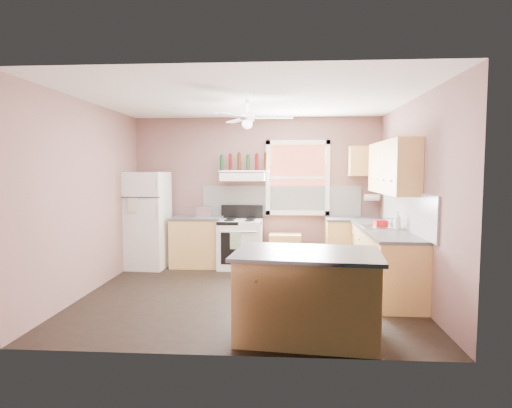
# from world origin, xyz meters

# --- Properties ---
(floor) EXTENTS (4.50, 4.50, 0.00)m
(floor) POSITION_xyz_m (0.00, 0.00, 0.00)
(floor) COLOR black
(floor) RESTS_ON ground
(ceiling) EXTENTS (4.50, 4.50, 0.00)m
(ceiling) POSITION_xyz_m (0.00, 0.00, 2.70)
(ceiling) COLOR white
(ceiling) RESTS_ON ground
(wall_back) EXTENTS (4.50, 0.05, 2.70)m
(wall_back) POSITION_xyz_m (0.00, 2.02, 1.35)
(wall_back) COLOR #7C5852
(wall_back) RESTS_ON ground
(wall_right) EXTENTS (0.05, 4.00, 2.70)m
(wall_right) POSITION_xyz_m (2.27, 0.00, 1.35)
(wall_right) COLOR #7C5852
(wall_right) RESTS_ON ground
(wall_left) EXTENTS (0.05, 4.00, 2.70)m
(wall_left) POSITION_xyz_m (-2.27, 0.00, 1.35)
(wall_left) COLOR #7C5852
(wall_left) RESTS_ON ground
(backsplash_back) EXTENTS (2.90, 0.03, 0.55)m
(backsplash_back) POSITION_xyz_m (0.45, 1.99, 1.18)
(backsplash_back) COLOR white
(backsplash_back) RESTS_ON wall_back
(backsplash_right) EXTENTS (0.03, 2.60, 0.55)m
(backsplash_right) POSITION_xyz_m (2.23, 0.30, 1.18)
(backsplash_right) COLOR white
(backsplash_right) RESTS_ON wall_right
(window_view) EXTENTS (1.00, 0.02, 1.20)m
(window_view) POSITION_xyz_m (0.75, 1.98, 1.60)
(window_view) COLOR brown
(window_view) RESTS_ON wall_back
(window_frame) EXTENTS (1.16, 0.07, 1.36)m
(window_frame) POSITION_xyz_m (0.75, 1.96, 1.60)
(window_frame) COLOR white
(window_frame) RESTS_ON wall_back
(refrigerator) EXTENTS (0.76, 0.74, 1.71)m
(refrigerator) POSITION_xyz_m (-1.94, 1.54, 0.85)
(refrigerator) COLOR white
(refrigerator) RESTS_ON floor
(base_cabinet_left) EXTENTS (0.90, 0.60, 0.86)m
(base_cabinet_left) POSITION_xyz_m (-1.06, 1.70, 0.43)
(base_cabinet_left) COLOR tan
(base_cabinet_left) RESTS_ON floor
(counter_left) EXTENTS (0.92, 0.62, 0.04)m
(counter_left) POSITION_xyz_m (-1.06, 1.70, 0.88)
(counter_left) COLOR #444446
(counter_left) RESTS_ON base_cabinet_left
(toaster) EXTENTS (0.29, 0.19, 0.18)m
(toaster) POSITION_xyz_m (-0.93, 1.67, 0.99)
(toaster) COLOR silver
(toaster) RESTS_ON counter_left
(stove) EXTENTS (0.77, 0.65, 0.86)m
(stove) POSITION_xyz_m (-0.27, 1.61, 0.43)
(stove) COLOR white
(stove) RESTS_ON floor
(range_hood) EXTENTS (0.78, 0.50, 0.14)m
(range_hood) POSITION_xyz_m (-0.23, 1.75, 1.62)
(range_hood) COLOR white
(range_hood) RESTS_ON wall_back
(bottle_shelf) EXTENTS (0.90, 0.26, 0.03)m
(bottle_shelf) POSITION_xyz_m (-0.23, 1.87, 1.72)
(bottle_shelf) COLOR white
(bottle_shelf) RESTS_ON range_hood
(cart) EXTENTS (0.57, 0.38, 0.56)m
(cart) POSITION_xyz_m (0.53, 1.69, 0.28)
(cart) COLOR tan
(cart) RESTS_ON floor
(base_cabinet_corner) EXTENTS (1.00, 0.60, 0.86)m
(base_cabinet_corner) POSITION_xyz_m (1.75, 1.70, 0.43)
(base_cabinet_corner) COLOR tan
(base_cabinet_corner) RESTS_ON floor
(base_cabinet_right) EXTENTS (0.60, 2.20, 0.86)m
(base_cabinet_right) POSITION_xyz_m (1.95, 0.30, 0.43)
(base_cabinet_right) COLOR tan
(base_cabinet_right) RESTS_ON floor
(counter_corner) EXTENTS (1.02, 0.62, 0.04)m
(counter_corner) POSITION_xyz_m (1.75, 1.70, 0.88)
(counter_corner) COLOR #444446
(counter_corner) RESTS_ON base_cabinet_corner
(counter_right) EXTENTS (0.62, 2.22, 0.04)m
(counter_right) POSITION_xyz_m (1.94, 0.30, 0.88)
(counter_right) COLOR #444446
(counter_right) RESTS_ON base_cabinet_right
(sink) EXTENTS (0.55, 0.45, 0.03)m
(sink) POSITION_xyz_m (1.94, 0.50, 0.90)
(sink) COLOR silver
(sink) RESTS_ON counter_right
(faucet) EXTENTS (0.03, 0.03, 0.14)m
(faucet) POSITION_xyz_m (2.10, 0.50, 0.97)
(faucet) COLOR silver
(faucet) RESTS_ON sink
(upper_cabinet_right) EXTENTS (0.33, 1.80, 0.76)m
(upper_cabinet_right) POSITION_xyz_m (2.08, 0.50, 1.78)
(upper_cabinet_right) COLOR tan
(upper_cabinet_right) RESTS_ON wall_right
(upper_cabinet_corner) EXTENTS (0.60, 0.33, 0.52)m
(upper_cabinet_corner) POSITION_xyz_m (1.95, 1.83, 1.90)
(upper_cabinet_corner) COLOR tan
(upper_cabinet_corner) RESTS_ON wall_back
(paper_towel) EXTENTS (0.26, 0.12, 0.12)m
(paper_towel) POSITION_xyz_m (2.07, 1.86, 1.25)
(paper_towel) COLOR white
(paper_towel) RESTS_ON wall_back
(island) EXTENTS (1.50, 1.03, 0.86)m
(island) POSITION_xyz_m (0.75, -1.48, 0.43)
(island) COLOR tan
(island) RESTS_ON floor
(island_top) EXTENTS (1.59, 1.13, 0.04)m
(island_top) POSITION_xyz_m (0.75, -1.48, 0.88)
(island_top) COLOR #444446
(island_top) RESTS_ON island
(ceiling_fan_hub) EXTENTS (0.20, 0.20, 0.08)m
(ceiling_fan_hub) POSITION_xyz_m (0.00, 0.00, 2.45)
(ceiling_fan_hub) COLOR white
(ceiling_fan_hub) RESTS_ON ceiling
(soap_bottle) EXTENTS (0.11, 0.11, 0.26)m
(soap_bottle) POSITION_xyz_m (2.11, 0.24, 1.03)
(soap_bottle) COLOR silver
(soap_bottle) RESTS_ON counter_right
(red_caddy) EXTENTS (0.20, 0.16, 0.10)m
(red_caddy) POSITION_xyz_m (1.94, 0.54, 0.95)
(red_caddy) COLOR red
(red_caddy) RESTS_ON counter_right
(wine_bottles) EXTENTS (0.86, 0.06, 0.31)m
(wine_bottles) POSITION_xyz_m (-0.22, 1.87, 1.88)
(wine_bottles) COLOR #143819
(wine_bottles) RESTS_ON bottle_shelf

